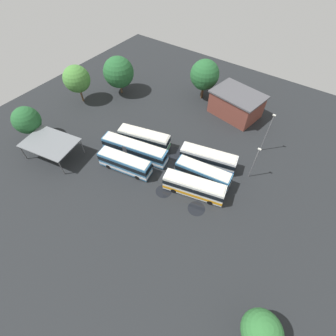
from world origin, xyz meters
name	(u,v)px	position (x,y,z in m)	size (l,w,h in m)	color
ground_plane	(167,167)	(0.00, 0.00, 0.00)	(91.43, 91.43, 0.00)	black
bus_row0_slot0	(125,163)	(-6.24, -5.15, 1.84)	(10.73, 4.51, 3.49)	teal
bus_row0_slot1	(134,150)	(-7.09, -1.35, 1.84)	(13.90, 5.26, 3.49)	teal
bus_row0_slot2	(144,138)	(-7.56, 2.36, 1.84)	(11.14, 5.23, 3.49)	silver
bus_row1_slot0	(194,187)	(7.44, -2.30, 1.84)	(11.25, 5.15, 3.49)	silver
bus_row1_slot1	(203,174)	(7.23, 1.19, 1.84)	(10.56, 3.88, 3.49)	teal
bus_row1_slot2	(208,158)	(6.13, 5.13, 1.84)	(11.15, 5.05, 3.49)	silver
depot_building	(236,104)	(3.40, 23.04, 2.85)	(12.52, 9.94, 5.65)	brown
maintenance_shelter	(50,143)	(-20.44, -10.74, 3.67)	(11.28, 8.68, 3.85)	slate
lamp_post_by_building	(267,132)	(13.22, 15.04, 5.01)	(0.56, 0.28, 9.18)	slate
lamp_post_near_entrance	(254,162)	(14.09, 7.08, 4.18)	(0.56, 0.28, 7.54)	slate
tree_south_edge	(119,72)	(-24.93, 14.20, 5.72)	(7.56, 7.56, 9.50)	brown
tree_northwest	(262,331)	(24.56, -16.54, 4.71)	(4.60, 4.60, 7.02)	brown
tree_east_edge	(205,75)	(-6.65, 25.09, 6.03)	(7.08, 7.08, 9.58)	brown
tree_west_edge	(77,79)	(-30.41, 5.66, 6.11)	(6.32, 6.32, 9.28)	brown
tree_northeast	(203,79)	(-6.41, 24.26, 5.28)	(5.22, 5.22, 7.91)	brown
tree_north_edge	(27,120)	(-28.32, -9.84, 4.96)	(5.59, 5.59, 7.77)	brown
puddle_near_shelter	(164,191)	(2.84, -5.12, 0.00)	(2.96, 2.96, 0.01)	black
puddle_front_lane	(196,209)	(9.60, -4.77, 0.00)	(3.03, 3.03, 0.01)	black
puddle_between_rows	(166,137)	(-5.26, 6.89, 0.00)	(1.86, 1.86, 0.01)	black
puddle_centre_drain	(173,153)	(-1.10, 3.70, 0.00)	(3.90, 3.90, 0.01)	black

